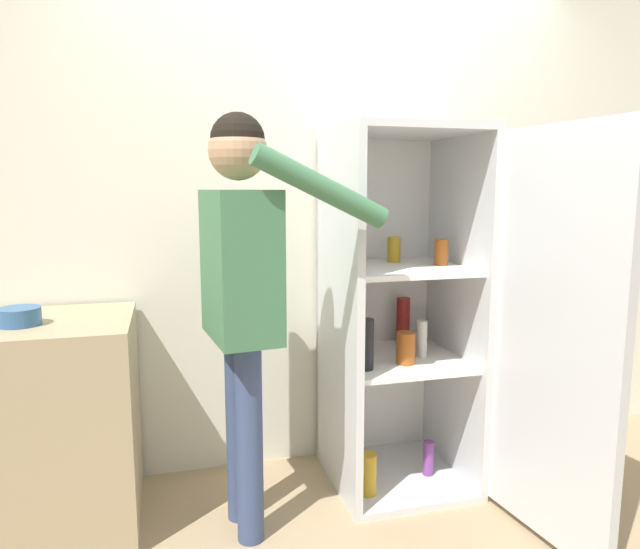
% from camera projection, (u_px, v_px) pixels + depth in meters
% --- Properties ---
extents(wall_back, '(7.00, 0.06, 2.55)m').
position_uv_depth(wall_back, '(332.00, 220.00, 2.98)').
color(wall_back, silver).
rests_on(wall_back, ground_plane).
extents(refrigerator, '(0.77, 1.30, 1.72)m').
position_uv_depth(refrigerator, '(423.00, 315.00, 2.67)').
color(refrigerator, silver).
rests_on(refrigerator, ground_plane).
extents(person, '(0.70, 0.57, 1.73)m').
position_uv_depth(person, '(243.00, 272.00, 2.28)').
color(person, '#384770').
rests_on(person, ground_plane).
extents(counter, '(0.64, 0.64, 0.90)m').
position_uv_depth(counter, '(58.00, 424.00, 2.41)').
color(counter, tan).
rests_on(counter, ground_plane).
extents(bowl, '(0.16, 0.16, 0.07)m').
position_uv_depth(bowl, '(20.00, 317.00, 2.25)').
color(bowl, '#335B8E').
rests_on(bowl, counter).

